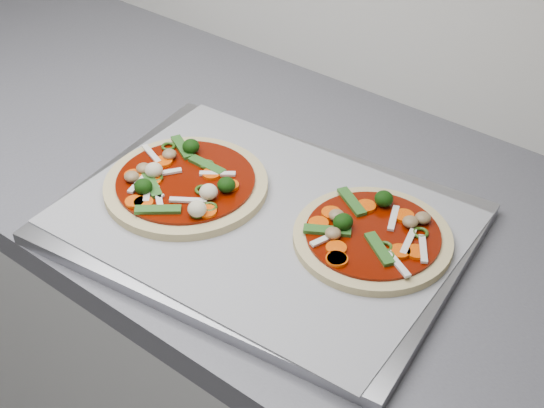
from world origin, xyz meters
The scene contains 5 objects.
countertop centered at (0.00, 1.30, 0.88)m, with size 3.60×0.60×0.04m, color slate.
baking_tray centered at (-0.06, 1.22, 0.91)m, with size 0.50×0.37×0.02m, color #98989E.
parchment centered at (-0.06, 1.22, 0.92)m, with size 0.48×0.35×0.00m, color #9E9EA3.
pizza_left centered at (-0.18, 1.20, 0.93)m, with size 0.23×0.23×0.04m.
pizza_right centered at (0.07, 1.26, 0.93)m, with size 0.23×0.23×0.03m.
Camera 1 is at (0.41, 0.64, 1.53)m, focal length 50.00 mm.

